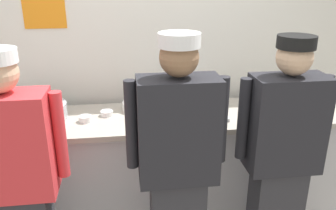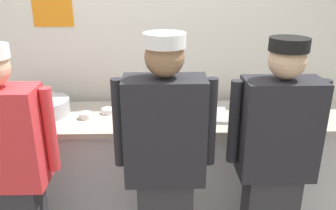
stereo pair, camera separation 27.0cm
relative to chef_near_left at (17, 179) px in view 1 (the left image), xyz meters
The scene contains 14 objects.
wall_back 1.49m from the chef_near_left, 54.50° to the left, with size 5.10×0.11×2.65m.
prep_counter 1.14m from the chef_near_left, 40.06° to the left, with size 3.25×0.66×0.93m.
chef_near_left is the anchor object (origin of this frame).
chef_center 0.93m from the chef_near_left, ahead, with size 0.61×0.24×1.68m.
chef_far_right 1.62m from the chef_near_left, ahead, with size 0.60×0.24×1.64m.
plate_stack_front 1.10m from the chef_near_left, 49.53° to the left, with size 0.20×0.20×0.07m.
plate_stack_rear 2.21m from the chef_near_left, 17.30° to the left, with size 0.19×0.19×0.08m.
mixing_bowl_steel 0.75m from the chef_near_left, 90.16° to the left, with size 0.39×0.39×0.12m, color #B7BABF.
sheet_tray 1.38m from the chef_near_left, 30.09° to the left, with size 0.47×0.35×0.02m, color #B7BABF.
squeeze_bottle_primary 1.90m from the chef_near_left, 15.53° to the left, with size 0.05×0.05×0.21m.
ramekin_orange_sauce 2.29m from the chef_near_left, 21.30° to the left, with size 0.10×0.10×0.04m.
ramekin_green_sauce 0.73m from the chef_near_left, 62.65° to the left, with size 0.10×0.10×0.05m.
ramekin_red_sauce 0.89m from the chef_near_left, 56.65° to the left, with size 0.10×0.10×0.04m.
deli_cup 1.08m from the chef_near_left, 30.92° to the left, with size 0.09×0.09×0.10m, color white.
Camera 1 is at (-0.19, -2.13, 1.96)m, focal length 36.84 mm.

